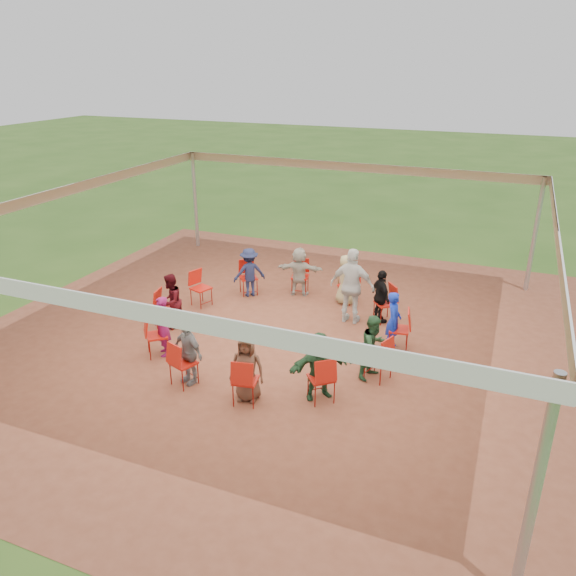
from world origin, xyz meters
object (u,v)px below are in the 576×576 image
at_px(person_seated_5, 249,272).
at_px(person_seated_7, 162,326).
at_px(person_seated_4, 299,271).
at_px(laptop, 366,346).
at_px(chair_3, 348,285).
at_px(chair_10, 246,381).
at_px(person_seated_10, 319,366).
at_px(cable_coil, 286,345).
at_px(standing_person, 352,286).
at_px(chair_8, 157,336).
at_px(person_seated_1, 394,321).
at_px(person_seated_2, 381,297).
at_px(chair_1, 399,330).
at_px(chair_7, 167,309).
at_px(chair_9, 184,363).
at_px(chair_2, 385,304).
at_px(person_seated_6, 171,301).
at_px(chair_5, 248,278).
at_px(person_seated_0, 374,347).
at_px(person_seated_8, 188,352).
at_px(person_seated_9, 247,368).
at_px(chair_0, 378,358).
at_px(chair_11, 321,378).
at_px(chair_6, 201,289).
at_px(chair_4, 300,277).
at_px(person_seated_3, 346,280).

xyz_separation_m(person_seated_5, person_seated_7, (-0.28, -3.47, 0.00)).
distance_m(person_seated_4, laptop, 4.13).
height_order(chair_3, chair_10, same).
bearing_deg(person_seated_10, cable_coil, 88.79).
bearing_deg(standing_person, chair_8, 45.29).
bearing_deg(person_seated_7, chair_8, -90.00).
bearing_deg(person_seated_4, person_seated_7, 60.00).
bearing_deg(cable_coil, person_seated_10, -50.80).
bearing_deg(person_seated_1, person_seated_2, 15.00).
bearing_deg(person_seated_2, chair_10, 120.79).
xyz_separation_m(chair_1, laptop, (-0.37, -1.24, 0.15)).
distance_m(person_seated_5, standing_person, 2.91).
distance_m(chair_7, chair_9, 2.58).
height_order(chair_2, person_seated_6, person_seated_6).
bearing_deg(chair_5, person_seated_0, 104.63).
height_order(chair_1, person_seated_8, person_seated_8).
bearing_deg(chair_10, person_seated_9, 90.00).
height_order(chair_2, chair_10, same).
relative_size(person_seated_6, person_seated_9, 1.00).
distance_m(chair_10, person_seated_5, 4.88).
relative_size(chair_0, person_seated_7, 0.71).
distance_m(chair_2, person_seated_10, 3.57).
xyz_separation_m(chair_11, person_seated_5, (-3.27, 3.84, 0.19)).
bearing_deg(person_seated_8, chair_2, 74.63).
height_order(chair_10, person_seated_5, person_seated_5).
distance_m(chair_6, person_seated_6, 1.33).
relative_size(chair_2, chair_11, 1.00).
relative_size(chair_9, standing_person, 0.51).
height_order(person_seated_6, person_seated_10, same).
height_order(chair_0, chair_2, same).
height_order(chair_4, chair_5, same).
relative_size(person_seated_5, person_seated_9, 1.00).
relative_size(chair_7, cable_coil, 2.31).
xyz_separation_m(chair_6, person_seated_9, (2.88, -3.29, 0.19)).
height_order(chair_9, person_seated_5, person_seated_5).
distance_m(chair_0, person_seated_8, 3.57).
relative_size(chair_0, chair_9, 1.00).
bearing_deg(chair_5, chair_0, 105.00).
relative_size(chair_4, chair_7, 1.00).
bearing_deg(person_seated_5, chair_8, 43.64).
height_order(chair_8, person_seated_3, person_seated_3).
distance_m(chair_6, cable_coil, 3.03).
relative_size(chair_4, person_seated_6, 0.71).
xyz_separation_m(chair_6, person_seated_0, (4.75, -1.69, 0.19)).
relative_size(person_seated_7, person_seated_8, 1.00).
height_order(chair_4, chair_7, same).
distance_m(chair_10, person_seated_6, 3.57).
xyz_separation_m(chair_3, person_seated_4, (-1.31, -0.01, 0.19)).
bearing_deg(chair_11, person_seated_6, 119.21).
height_order(chair_2, chair_8, same).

